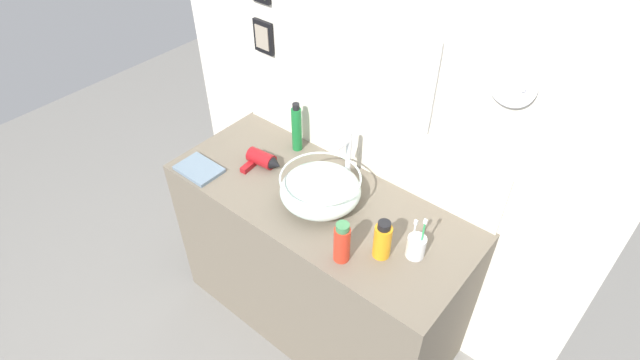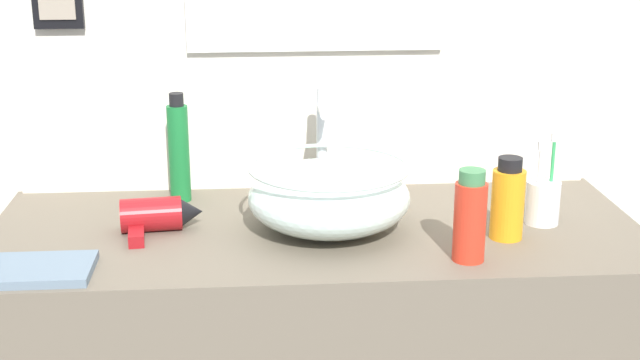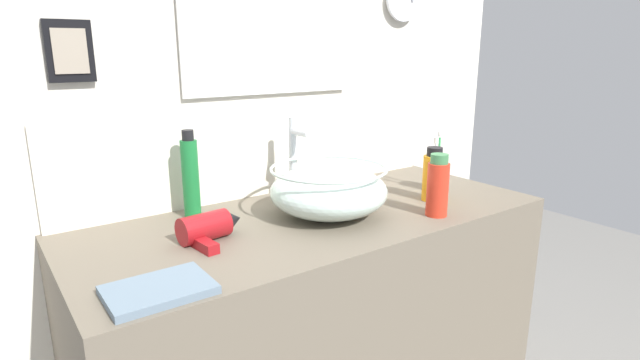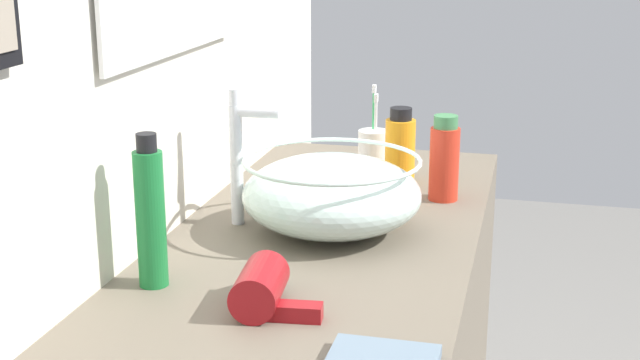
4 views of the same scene
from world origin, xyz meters
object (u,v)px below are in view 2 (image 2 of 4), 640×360
faucet (322,140)px  hand_towel (38,270)px  glass_bowl_sink (329,196)px  shampoo_bottle (179,151)px  hair_drier (158,216)px  toothbrush_cup (543,201)px  lotion_bottle (508,201)px  spray_bottle (470,218)px

faucet → hand_towel: bearing=-146.6°
glass_bowl_sink → shampoo_bottle: bearing=145.9°
hair_drier → toothbrush_cup: 0.78m
hair_drier → toothbrush_cup: bearing=-1.1°
glass_bowl_sink → shampoo_bottle: (-0.31, 0.21, 0.04)m
hair_drier → hand_towel: bearing=-133.8°
faucet → hair_drier: faucet is taller
shampoo_bottle → hand_towel: size_ratio=1.25×
lotion_bottle → shampoo_bottle: shampoo_bottle is taller
spray_bottle → hand_towel: (-0.78, -0.01, -0.07)m
faucet → spray_bottle: size_ratio=1.46×
faucet → lotion_bottle: faucet is taller
faucet → lotion_bottle: 0.42m
spray_bottle → hand_towel: 0.78m
lotion_bottle → shampoo_bottle: 0.71m
glass_bowl_sink → hair_drier: glass_bowl_sink is taller
faucet → lotion_bottle: bearing=-35.1°
hair_drier → shampoo_bottle: bearing=80.6°
glass_bowl_sink → hand_towel: size_ratio=1.68×
glass_bowl_sink → lotion_bottle: lotion_bottle is taller
toothbrush_cup → hand_towel: (-0.97, -0.19, -0.04)m
hair_drier → spray_bottle: bearing=-18.5°
hand_towel → toothbrush_cup: bearing=10.9°
lotion_bottle → shampoo_bottle: bearing=156.8°
glass_bowl_sink → toothbrush_cup: (0.44, 0.01, -0.02)m
spray_bottle → toothbrush_cup: bearing=42.6°
lotion_bottle → faucet: bearing=144.9°
hair_drier → hand_towel: hair_drier is taller
hair_drier → spray_bottle: size_ratio=0.97×
toothbrush_cup → shampoo_bottle: 0.78m
hand_towel → hair_drier: bearing=46.2°
faucet → hair_drier: size_ratio=1.51×
spray_bottle → shampoo_bottle: shampoo_bottle is taller
spray_bottle → shampoo_bottle: size_ratio=0.72×
spray_bottle → hair_drier: bearing=161.5°
glass_bowl_sink → hair_drier: (-0.34, 0.02, -0.04)m
hair_drier → spray_bottle: 0.62m
toothbrush_cup → shampoo_bottle: size_ratio=0.79×
spray_bottle → lotion_bottle: spray_bottle is taller
glass_bowl_sink → faucet: (0.00, 0.17, 0.07)m
spray_bottle → shampoo_bottle: 0.67m
spray_bottle → shampoo_bottle: (-0.55, 0.38, 0.03)m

